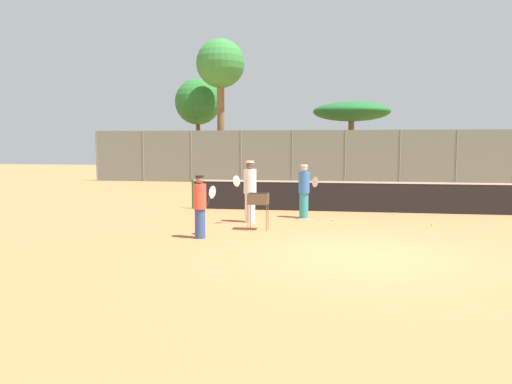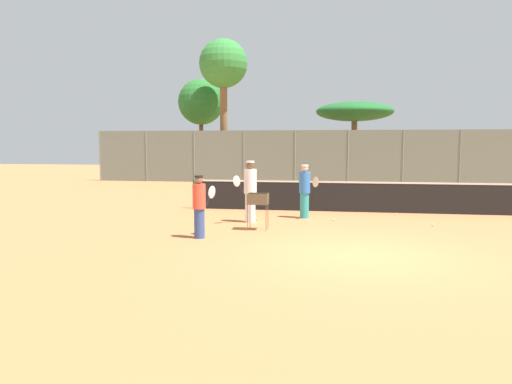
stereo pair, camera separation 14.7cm
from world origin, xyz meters
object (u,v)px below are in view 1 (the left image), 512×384
Objects in this scene: player_red_cap at (250,191)px; ball_cart at (258,202)px; tennis_net at (351,196)px; player_white_outfit at (200,206)px; player_yellow_shirt at (304,190)px; parked_car at (344,169)px.

ball_cart is (0.45, -1.26, -0.18)m from player_red_cap.
tennis_net is 4.88m from ball_cart.
player_white_outfit is 1.56× the size of ball_cart.
player_red_cap is 1.09× the size of player_yellow_shirt.
tennis_net is 7.23× the size of player_white_outfit.
ball_cart is 20.64m from parked_car.
ball_cart is at bearing -123.20° from tennis_net.
tennis_net is 2.31m from player_yellow_shirt.
player_white_outfit is 0.85× the size of player_red_cap.
tennis_net is 11.31× the size of ball_cart.
parked_car is (2.72, 20.46, -0.12)m from ball_cart.
parked_car is at bearing 131.91° from player_yellow_shirt.
ball_cart is (-1.12, -2.40, -0.11)m from player_yellow_shirt.
player_red_cap reaches higher than parked_car.
player_white_outfit is 1.91m from ball_cart.
player_yellow_shirt is 2.65m from ball_cart.
ball_cart is at bearing -68.11° from player_yellow_shirt.
parked_car is at bearing 13.54° from player_white_outfit.
player_red_cap is 1.83× the size of ball_cart.
player_yellow_shirt is at bearing 161.37° from player_red_cap.
player_white_outfit is 0.38× the size of parked_car.
player_red_cap is (0.81, 2.69, 0.14)m from player_white_outfit.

